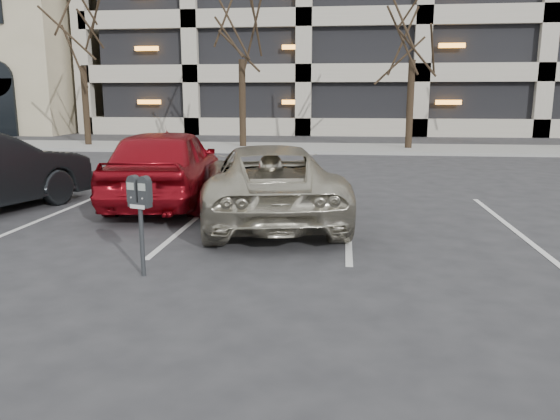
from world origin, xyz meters
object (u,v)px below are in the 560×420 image
Objects in this scene: tree_b at (241,2)px; suv_silver at (269,182)px; tree_a at (79,15)px; tree_c at (415,2)px; car_red at (166,165)px; parking_meter at (140,201)px.

tree_b is 14.85m from suv_silver.
tree_c is at bearing 0.00° from tree_a.
tree_a is 14.00m from tree_c.
tree_a is at bearing 180.00° from tree_b.
tree_c is at bearing -123.77° from car_red.
tree_a is 1.47× the size of suv_silver.
tree_a is at bearing 180.00° from tree_c.
tree_c is 1.53× the size of suv_silver.
tree_b is at bearing 180.00° from tree_c.
tree_c is 15.07m from suv_silver.
tree_c is 18.39m from parking_meter.
tree_a reaches higher than car_red.
tree_b reaches higher than car_red.
suv_silver is at bearing -106.61° from tree_c.
parking_meter is (-5.19, -16.94, -4.93)m from tree_c.
tree_a is 6.24× the size of parking_meter.
tree_a is 0.94× the size of tree_b.
tree_c is 14.74m from car_red.
tree_c is 1.71× the size of car_red.
tree_b is 6.64× the size of parking_meter.
tree_a is 7.01m from tree_b.
suv_silver is (-4.04, -13.55, -5.20)m from tree_c.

